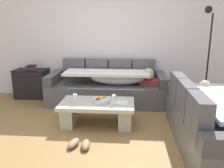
{
  "coord_description": "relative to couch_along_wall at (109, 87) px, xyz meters",
  "views": [
    {
      "loc": [
        0.6,
        -3.04,
        1.61
      ],
      "look_at": [
        0.27,
        1.06,
        0.55
      ],
      "focal_mm": 37.16,
      "sensor_mm": 36.0,
      "label": 1
    }
  ],
  "objects": [
    {
      "name": "ground_plane",
      "position": [
        -0.17,
        -1.62,
        -0.33
      ],
      "size": [
        14.0,
        14.0,
        0.0
      ],
      "primitive_type": "plane",
      "color": "olive"
    },
    {
      "name": "back_wall",
      "position": [
        -0.17,
        0.53,
        1.02
      ],
      "size": [
        9.0,
        0.1,
        2.7
      ],
      "primitive_type": "cube",
      "color": "white",
      "rests_on": "ground_plane"
    },
    {
      "name": "couch_along_wall",
      "position": [
        0.0,
        0.0,
        0.0
      ],
      "size": [
        2.41,
        0.92,
        0.88
      ],
      "color": "#57565B",
      "rests_on": "ground_plane"
    },
    {
      "name": "couch_near_window",
      "position": [
        1.53,
        -1.69,
        0.01
      ],
      "size": [
        0.92,
        2.05,
        0.88
      ],
      "rotation": [
        0.0,
        0.0,
        1.57
      ],
      "color": "#57565B",
      "rests_on": "ground_plane"
    },
    {
      "name": "coffee_table",
      "position": [
        -0.09,
        -1.11,
        -0.09
      ],
      "size": [
        1.2,
        0.68,
        0.38
      ],
      "color": "beige",
      "rests_on": "ground_plane"
    },
    {
      "name": "fruit_bowl",
      "position": [
        -0.02,
        -1.12,
        0.09
      ],
      "size": [
        0.28,
        0.28,
        0.1
      ],
      "color": "silver",
      "rests_on": "coffee_table"
    },
    {
      "name": "wine_glass_near_left",
      "position": [
        -0.42,
        -1.23,
        0.17
      ],
      "size": [
        0.07,
        0.07,
        0.17
      ],
      "color": "silver",
      "rests_on": "coffee_table"
    },
    {
      "name": "wine_glass_near_right",
      "position": [
        0.19,
        -1.22,
        0.17
      ],
      "size": [
        0.07,
        0.07,
        0.17
      ],
      "color": "silver",
      "rests_on": "coffee_table"
    },
    {
      "name": "open_magazine",
      "position": [
        0.27,
        -1.11,
        0.06
      ],
      "size": [
        0.3,
        0.24,
        0.01
      ],
      "primitive_type": "cube",
      "rotation": [
        0.0,
        0.0,
        -0.12
      ],
      "color": "white",
      "rests_on": "coffee_table"
    },
    {
      "name": "side_cabinet",
      "position": [
        -1.77,
        0.23,
        -0.01
      ],
      "size": [
        0.72,
        0.44,
        0.64
      ],
      "color": "black",
      "rests_on": "ground_plane"
    },
    {
      "name": "book_stack_on_cabinet",
      "position": [
        -1.75,
        0.22,
        0.36
      ],
      "size": [
        0.2,
        0.23,
        0.1
      ],
      "color": "red",
      "rests_on": "side_cabinet"
    },
    {
      "name": "floor_lamp",
      "position": [
        1.95,
        0.08,
        0.79
      ],
      "size": [
        0.33,
        0.31,
        1.95
      ],
      "color": "black",
      "rests_on": "ground_plane"
    },
    {
      "name": "pair_of_shoes",
      "position": [
        -0.23,
        -1.88,
        -0.28
      ],
      "size": [
        0.33,
        0.31,
        0.09
      ],
      "color": "#8C7259",
      "rests_on": "ground_plane"
    }
  ]
}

